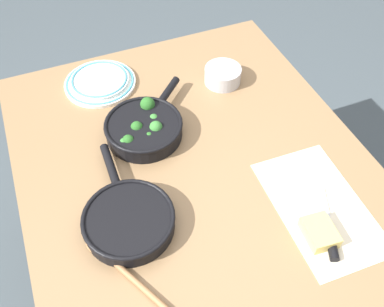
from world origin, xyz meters
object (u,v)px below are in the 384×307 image
at_px(wooden_spoon, 132,278).
at_px(prep_bowl_steel, 223,75).
at_px(skillet_broccoli, 145,127).
at_px(dinner_plate_stack, 100,82).
at_px(grater_knife, 329,231).
at_px(skillet_eggs, 128,220).
at_px(cheese_block, 319,232).

bearing_deg(wooden_spoon, prep_bowl_steel, -68.05).
distance_m(wooden_spoon, prep_bowl_steel, 0.76).
relative_size(skillet_broccoli, dinner_plate_stack, 1.22).
bearing_deg(grater_knife, prep_bowl_steel, 23.72).
bearing_deg(skillet_broccoli, dinner_plate_stack, 59.73).
distance_m(skillet_broccoli, grater_knife, 0.60).
xyz_separation_m(skillet_eggs, wooden_spoon, (0.14, -0.04, -0.02)).
height_order(skillet_broccoli, wooden_spoon, skillet_broccoli).
height_order(skillet_broccoli, cheese_block, skillet_broccoli).
height_order(wooden_spoon, cheese_block, cheese_block).
bearing_deg(dinner_plate_stack, skillet_eggs, -6.76).
bearing_deg(wooden_spoon, cheese_block, -125.04).
xyz_separation_m(grater_knife, dinner_plate_stack, (-0.78, -0.39, 0.00)).
height_order(skillet_eggs, prep_bowl_steel, prep_bowl_steel).
height_order(grater_knife, prep_bowl_steel, prep_bowl_steel).
xyz_separation_m(dinner_plate_stack, prep_bowl_steel, (0.14, 0.39, 0.01)).
bearing_deg(prep_bowl_steel, skillet_eggs, -47.24).
relative_size(wooden_spoon, grater_knife, 1.71).
distance_m(skillet_broccoli, prep_bowl_steel, 0.35).
distance_m(cheese_block, dinner_plate_stack, 0.86).
distance_m(grater_knife, prep_bowl_steel, 0.64).
bearing_deg(skillet_eggs, cheese_block, -114.99).
bearing_deg(prep_bowl_steel, skillet_broccoli, -67.34).
bearing_deg(prep_bowl_steel, dinner_plate_stack, -109.97).
bearing_deg(skillet_broccoli, wooden_spoon, -156.66).
bearing_deg(skillet_broccoli, grater_knife, -102.14).
height_order(grater_knife, cheese_block, cheese_block).
relative_size(grater_knife, dinner_plate_stack, 0.91).
bearing_deg(skillet_eggs, skillet_broccoli, -24.49).
xyz_separation_m(skillet_broccoli, wooden_spoon, (0.44, -0.18, -0.02)).
relative_size(dinner_plate_stack, prep_bowl_steel, 1.95).
distance_m(skillet_broccoli, dinner_plate_stack, 0.29).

